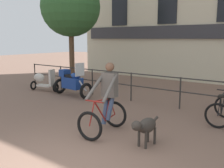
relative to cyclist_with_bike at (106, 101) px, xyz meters
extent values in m
cylinder|color=#2D2B28|center=(-6.89, 3.08, -0.24)|extent=(0.05, 0.05, 1.05)
cylinder|color=#2D2B28|center=(-5.01, 3.08, -0.24)|extent=(0.05, 0.05, 1.05)
cylinder|color=#2D2B28|center=(-3.14, 3.08, -0.24)|extent=(0.05, 0.05, 1.05)
cylinder|color=#2D2B28|center=(-1.26, 3.08, -0.24)|extent=(0.05, 0.05, 1.05)
cylinder|color=#2D2B28|center=(0.61, 3.08, -0.24)|extent=(0.05, 0.05, 1.05)
cylinder|color=#2D2B28|center=(0.61, 3.08, 0.26)|extent=(15.00, 0.04, 0.04)
cylinder|color=#2D2B28|center=(0.61, 3.08, -0.19)|extent=(15.00, 0.04, 0.04)
torus|color=black|center=(0.07, -0.68, -0.42)|extent=(0.68, 0.13, 0.68)
torus|color=black|center=(-0.04, 0.41, -0.42)|extent=(0.68, 0.13, 0.68)
cylinder|color=maroon|center=(0.03, -0.26, -0.19)|extent=(0.08, 0.49, 0.60)
cylinder|color=maroon|center=(-0.01, 0.07, -0.22)|extent=(0.06, 0.23, 0.52)
cylinder|color=maroon|center=(0.02, -0.16, 0.07)|extent=(0.10, 0.66, 0.10)
cylinder|color=maroon|center=(-0.02, 0.19, -0.45)|extent=(0.07, 0.44, 0.08)
cylinder|color=maroon|center=(-0.03, 0.29, -0.19)|extent=(0.05, 0.27, 0.47)
cylinder|color=maroon|center=(0.06, -0.59, -0.16)|extent=(0.05, 0.23, 0.54)
cylinder|color=maroon|center=(0.05, -0.49, 0.10)|extent=(0.48, 0.08, 0.03)
cube|color=black|center=(-0.02, 0.17, 0.06)|extent=(0.14, 0.25, 0.05)
cube|color=#56514C|center=(-0.02, 0.17, 0.39)|extent=(0.38, 0.25, 0.60)
sphere|color=brown|center=(-0.02, 0.17, 0.83)|extent=(0.22, 0.22, 0.22)
cylinder|color=#56514C|center=(-0.19, -0.18, 0.37)|extent=(0.08, 0.71, 0.60)
cylinder|color=#56514C|center=(0.22, -0.14, 0.37)|extent=(0.21, 0.72, 0.60)
cylinder|color=#384766|center=(-0.08, 0.07, -0.25)|extent=(0.17, 0.32, 0.69)
cylinder|color=#384766|center=(0.06, 0.08, -0.19)|extent=(0.11, 0.30, 0.58)
ellipsoid|color=#332D28|center=(1.21, -0.13, -0.32)|extent=(0.32, 0.54, 0.32)
cylinder|color=#332D28|center=(1.19, -0.34, -0.30)|extent=(0.19, 0.19, 0.18)
sphere|color=#332D28|center=(1.18, -0.51, -0.23)|extent=(0.21, 0.21, 0.21)
cone|color=#332D28|center=(1.17, -0.60, -0.25)|extent=(0.13, 0.13, 0.11)
cylinder|color=#332D28|center=(1.24, 0.18, -0.26)|extent=(0.07, 0.18, 0.12)
cylinder|color=#332D28|center=(1.11, -0.29, -0.57)|extent=(0.06, 0.06, 0.38)
cylinder|color=#332D28|center=(1.29, -0.30, -0.57)|extent=(0.06, 0.06, 0.38)
cylinder|color=#332D28|center=(1.14, 0.04, -0.57)|extent=(0.06, 0.06, 0.38)
cylinder|color=#332D28|center=(1.32, 0.03, -0.57)|extent=(0.06, 0.06, 0.38)
torus|color=black|center=(-2.78, 2.30, -0.45)|extent=(0.17, 0.63, 0.62)
torus|color=black|center=(-4.38, 2.45, -0.45)|extent=(0.17, 0.63, 0.62)
cube|color=navy|center=(-3.58, 2.38, -0.23)|extent=(0.91, 0.48, 0.44)
ellipsoid|color=navy|center=(-3.38, 2.36, 0.07)|extent=(0.51, 0.36, 0.24)
cube|color=black|center=(-3.69, 2.39, 0.04)|extent=(0.58, 0.35, 0.10)
cylinder|color=#B2B2B7|center=(-2.98, 2.32, -0.27)|extent=(0.45, 0.10, 0.41)
cube|color=silver|center=(-3.11, 2.33, 0.34)|extent=(0.07, 0.44, 0.50)
cube|color=navy|center=(-4.04, 2.42, 0.13)|extent=(0.35, 0.39, 0.28)
torus|color=black|center=(2.11, 1.90, -0.43)|extent=(0.66, 0.09, 0.66)
cylinder|color=black|center=(2.08, 2.54, -0.20)|extent=(0.06, 0.47, 0.58)
cylinder|color=black|center=(2.09, 2.23, -0.24)|extent=(0.04, 0.22, 0.51)
cylinder|color=black|center=(2.08, 2.45, 0.05)|extent=(0.06, 0.63, 0.10)
cylinder|color=black|center=(2.10, 2.11, -0.46)|extent=(0.05, 0.42, 0.07)
cylinder|color=black|center=(2.10, 2.02, -0.21)|extent=(0.04, 0.25, 0.46)
cube|color=black|center=(2.10, 2.13, 0.03)|extent=(0.13, 0.25, 0.05)
torus|color=black|center=(-4.72, 2.50, -0.56)|extent=(0.17, 0.41, 0.40)
torus|color=black|center=(-5.89, 2.24, -0.56)|extent=(0.17, 0.41, 0.40)
cube|color=beige|center=(-5.30, 2.37, -0.52)|extent=(0.72, 0.42, 0.08)
cube|color=beige|center=(-4.89, 2.46, -0.16)|extent=(0.17, 0.33, 0.72)
ellipsoid|color=beige|center=(-5.56, 2.31, -0.18)|extent=(0.57, 0.41, 0.36)
cylinder|color=brown|center=(-5.98, 4.74, 0.74)|extent=(0.26, 0.26, 3.02)
sphere|color=#2D5B2D|center=(-5.98, 4.74, 3.07)|extent=(2.99, 2.99, 2.99)
camera|label=1|loc=(3.82, -4.83, 1.50)|focal=42.00mm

